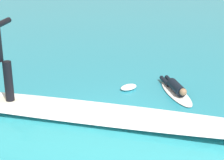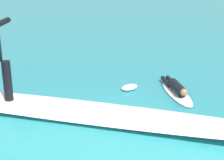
% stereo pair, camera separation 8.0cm
% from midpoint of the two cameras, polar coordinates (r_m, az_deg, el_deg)
% --- Properties ---
extents(ground_plane, '(120.00, 120.00, 0.00)m').
position_cam_midpoint_polar(ground_plane, '(9.69, -0.41, -7.60)').
color(ground_plane, teal).
extents(wave_foam_lip, '(8.31, 2.66, 0.08)m').
position_cam_midpoint_polar(wave_foam_lip, '(6.34, -5.00, -4.66)').
color(wave_foam_lip, white).
rests_on(wave_foam_lip, wave_crest).
extents(surfboard_paddling, '(1.08, 2.25, 0.07)m').
position_cam_midpoint_polar(surfboard_paddling, '(12.01, 9.36, -1.92)').
color(surfboard_paddling, silver).
rests_on(surfboard_paddling, ground_plane).
extents(surfer_paddling, '(0.69, 1.79, 0.32)m').
position_cam_midpoint_polar(surfer_paddling, '(12.06, 9.18, -0.92)').
color(surfer_paddling, black).
rests_on(surfer_paddling, surfboard_paddling).
extents(foam_patch_far, '(0.69, 0.70, 0.14)m').
position_cam_midpoint_polar(foam_patch_far, '(12.20, 2.31, -1.08)').
color(foam_patch_far, white).
rests_on(foam_patch_far, ground_plane).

